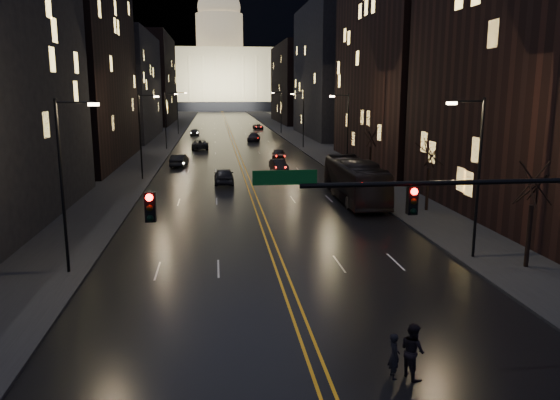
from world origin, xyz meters
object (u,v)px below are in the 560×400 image
object	(u,v)px
oncoming_car_b	(179,160)
pedestrian_b	(413,350)
receding_car_a	(279,165)
traffic_signal	(476,212)
oncoming_car_a	(224,176)
bus	(355,181)
pedestrian_a	(394,356)

from	to	relation	value
oncoming_car_b	pedestrian_b	xyz separation A→B (m)	(10.80, -52.35, 0.17)
receding_car_a	traffic_signal	bearing A→B (deg)	-94.59
oncoming_car_a	receding_car_a	size ratio (longest dim) A/B	1.15
bus	receding_car_a	bearing A→B (deg)	104.64
pedestrian_b	bus	bearing A→B (deg)	-29.24
receding_car_a	oncoming_car_b	bearing A→B (deg)	148.80
oncoming_car_a	pedestrian_b	bearing A→B (deg)	97.58
bus	oncoming_car_b	size ratio (longest dim) A/B	2.69
traffic_signal	pedestrian_b	size ratio (longest dim) A/B	9.11
traffic_signal	pedestrian_b	world-z (taller)	traffic_signal
oncoming_car_a	receding_car_a	xyz separation A→B (m)	(6.54, 8.15, -0.13)
pedestrian_a	oncoming_car_b	bearing A→B (deg)	9.77
traffic_signal	oncoming_car_a	size ratio (longest dim) A/B	3.57
oncoming_car_b	receding_car_a	world-z (taller)	oncoming_car_b
traffic_signal	pedestrian_b	xyz separation A→B (m)	(-2.89, -2.00, -4.15)
pedestrian_b	pedestrian_a	bearing A→B (deg)	71.52
oncoming_car_a	oncoming_car_b	distance (m)	14.48
oncoming_car_b	pedestrian_b	world-z (taller)	pedestrian_b
oncoming_car_a	pedestrian_b	xyz separation A→B (m)	(5.51, -38.88, 0.12)
bus	oncoming_car_b	bearing A→B (deg)	125.59
bus	oncoming_car_b	distance (m)	28.60
oncoming_car_b	pedestrian_b	bearing A→B (deg)	107.81
traffic_signal	bus	distance (m)	27.20
traffic_signal	bus	xyz separation A→B (m)	(2.59, 26.87, -3.34)
oncoming_car_b	receding_car_a	size ratio (longest dim) A/B	1.12
bus	pedestrian_a	xyz separation A→B (m)	(-6.11, -28.87, -0.98)
traffic_signal	oncoming_car_a	distance (m)	38.07
pedestrian_b	traffic_signal	bearing A→B (deg)	-73.88
traffic_signal	oncoming_car_b	xyz separation A→B (m)	(-13.70, 50.36, -4.33)
traffic_signal	pedestrian_b	bearing A→B (deg)	-145.40
oncoming_car_b	receding_car_a	distance (m)	12.98
oncoming_car_b	pedestrian_b	distance (m)	53.46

